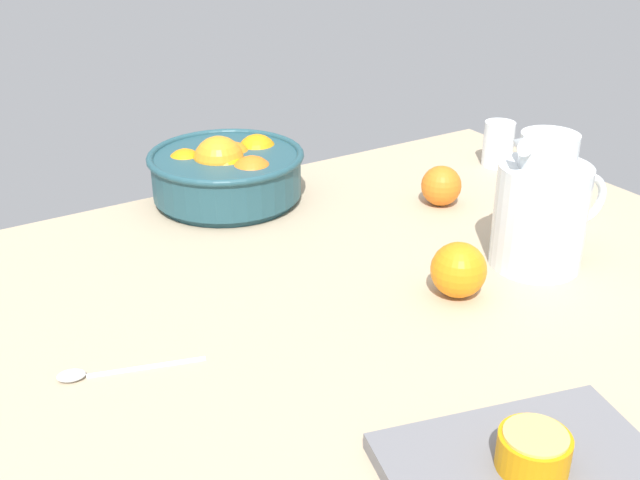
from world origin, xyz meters
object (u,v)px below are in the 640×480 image
(juice_pitcher, at_px, (540,217))
(spoon, at_px, (108,370))
(juice_glass, at_px, (555,185))
(second_glass, at_px, (498,147))
(loose_orange_0, at_px, (459,270))
(fruit_bowl, at_px, (227,172))
(orange_half_0, at_px, (534,451))
(cutting_board, at_px, (530,477))
(loose_orange_1, at_px, (441,186))

(juice_pitcher, bearing_deg, spoon, 174.14)
(juice_glass, relative_size, second_glass, 1.10)
(juice_pitcher, distance_m, loose_orange_0, 0.16)
(fruit_bowl, distance_m, juice_pitcher, 0.52)
(second_glass, height_order, orange_half_0, second_glass)
(second_glass, distance_m, cutting_board, 0.85)
(loose_orange_0, bearing_deg, cutting_board, -119.94)
(orange_half_0, height_order, loose_orange_1, loose_orange_1)
(second_glass, relative_size, spoon, 0.52)
(juice_glass, bearing_deg, juice_pitcher, -143.73)
(spoon, bearing_deg, cutting_board, -53.39)
(second_glass, bearing_deg, orange_half_0, -131.40)
(fruit_bowl, height_order, second_glass, fruit_bowl)
(juice_glass, bearing_deg, loose_orange_0, -157.66)
(fruit_bowl, height_order, loose_orange_1, fruit_bowl)
(juice_pitcher, height_order, cutting_board, juice_pitcher)
(fruit_bowl, distance_m, cutting_board, 0.76)
(juice_glass, distance_m, spoon, 0.78)
(loose_orange_1, relative_size, spoon, 0.41)
(second_glass, distance_m, loose_orange_0, 0.51)
(fruit_bowl, relative_size, loose_orange_0, 3.52)
(loose_orange_1, distance_m, spoon, 0.65)
(juice_pitcher, relative_size, juice_glass, 2.17)
(fruit_bowl, relative_size, loose_orange_1, 3.89)
(juice_pitcher, xyz_separation_m, juice_glass, (0.17, 0.12, -0.03))
(juice_pitcher, distance_m, spoon, 0.61)
(juice_glass, xyz_separation_m, cutting_board, (-0.50, -0.43, -0.03))
(loose_orange_0, xyz_separation_m, loose_orange_1, (0.18, 0.25, -0.00))
(juice_glass, relative_size, orange_half_0, 1.38)
(fruit_bowl, distance_m, loose_orange_0, 0.47)
(juice_glass, bearing_deg, cutting_board, -138.73)
(loose_orange_0, bearing_deg, second_glass, 40.77)
(spoon, bearing_deg, loose_orange_1, 15.60)
(second_glass, distance_m, orange_half_0, 0.85)
(juice_glass, bearing_deg, loose_orange_1, 141.46)
(cutting_board, height_order, orange_half_0, orange_half_0)
(juice_glass, distance_m, orange_half_0, 0.65)
(juice_glass, height_order, loose_orange_0, juice_glass)
(cutting_board, height_order, loose_orange_0, loose_orange_0)
(second_glass, distance_m, loose_orange_1, 0.23)
(juice_glass, height_order, loose_orange_1, juice_glass)
(loose_orange_0, bearing_deg, fruit_bowl, 104.69)
(orange_half_0, distance_m, loose_orange_1, 0.65)
(loose_orange_0, distance_m, loose_orange_1, 0.30)
(juice_glass, height_order, second_glass, juice_glass)
(second_glass, height_order, loose_orange_0, second_glass)
(juice_glass, distance_m, loose_orange_1, 0.18)
(juice_glass, xyz_separation_m, orange_half_0, (-0.49, -0.43, -0.01))
(juice_glass, bearing_deg, spoon, -175.50)
(loose_orange_1, xyz_separation_m, spoon, (-0.63, -0.18, -0.03))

